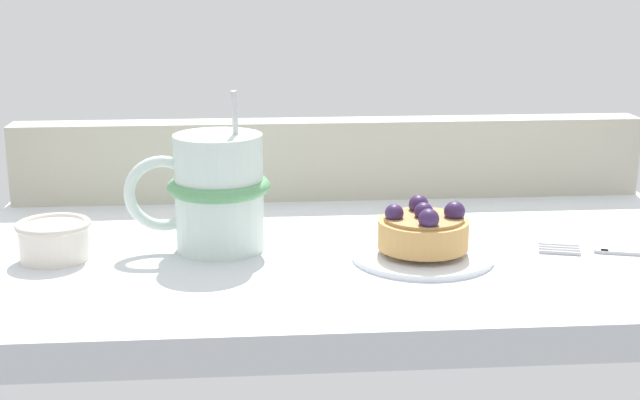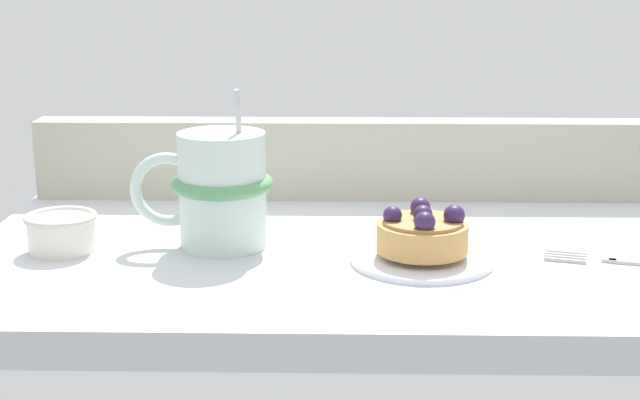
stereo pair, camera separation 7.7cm
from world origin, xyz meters
The scene contains 7 objects.
ground_plane centered at (0.00, 0.00, -1.44)cm, with size 67.38×39.37×2.88cm, color silver.
window_rail_back centered at (0.00, 17.72, 4.14)cm, with size 66.03×3.93×8.28cm, color #B2AD99.
dessert_plate centered at (5.79, -4.22, 0.46)cm, with size 11.95×11.95×0.99cm.
raspberry_tart centered at (5.82, -4.24, 2.55)cm, with size 7.60×7.60×4.06cm.
coffee_mug centered at (-11.56, -0.42, 5.16)cm, with size 12.57×8.86×13.95cm.
dessert_fork centered at (24.00, -4.64, 0.30)cm, with size 16.16×5.93×0.60cm.
sugar_bowl centered at (-25.13, -1.74, 1.79)cm, with size 6.24×6.24×3.31cm.
Camera 1 is at (-8.84, -76.69, 24.18)cm, focal length 51.28 mm.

